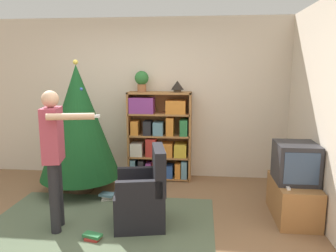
% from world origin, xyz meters
% --- Properties ---
extents(ground_plane, '(14.00, 14.00, 0.00)m').
position_xyz_m(ground_plane, '(0.00, 0.00, 0.00)').
color(ground_plane, '#846042').
extents(wall_back, '(8.00, 0.10, 2.60)m').
position_xyz_m(wall_back, '(0.00, 2.09, 1.30)').
color(wall_back, beige).
rests_on(wall_back, ground_plane).
extents(area_rug, '(2.63, 1.83, 0.01)m').
position_xyz_m(area_rug, '(-0.15, 0.12, 0.00)').
color(area_rug, '#56664C').
rests_on(area_rug, ground_plane).
extents(bookshelf, '(1.01, 0.33, 1.43)m').
position_xyz_m(bookshelf, '(0.33, 1.84, 0.69)').
color(bookshelf, '#A8703D').
rests_on(bookshelf, ground_plane).
extents(tv_stand, '(0.46, 0.85, 0.46)m').
position_xyz_m(tv_stand, '(2.13, 0.60, 0.23)').
color(tv_stand, '#996638').
rests_on(tv_stand, ground_plane).
extents(television, '(0.47, 0.50, 0.47)m').
position_xyz_m(television, '(2.13, 0.60, 0.70)').
color(television, '#28282D').
rests_on(television, tv_stand).
extents(game_remote, '(0.04, 0.12, 0.02)m').
position_xyz_m(game_remote, '(1.99, 0.34, 0.47)').
color(game_remote, white).
rests_on(game_remote, tv_stand).
extents(christmas_tree, '(1.15, 1.15, 1.92)m').
position_xyz_m(christmas_tree, '(-0.76, 1.19, 1.03)').
color(christmas_tree, '#4C3323').
rests_on(christmas_tree, ground_plane).
extents(armchair, '(0.67, 0.67, 0.92)m').
position_xyz_m(armchair, '(0.35, 0.22, 0.32)').
color(armchair, black).
rests_on(armchair, ground_plane).
extents(standing_person, '(0.69, 0.46, 1.57)m').
position_xyz_m(standing_person, '(-0.59, 0.03, 0.93)').
color(standing_person, '#232328').
rests_on(standing_person, ground_plane).
extents(potted_plant, '(0.22, 0.22, 0.33)m').
position_xyz_m(potted_plant, '(0.05, 1.86, 1.62)').
color(potted_plant, '#935B38').
rests_on(potted_plant, bookshelf).
extents(table_lamp, '(0.20, 0.20, 0.18)m').
position_xyz_m(table_lamp, '(0.61, 1.86, 1.53)').
color(table_lamp, '#473828').
rests_on(table_lamp, bookshelf).
extents(book_pile_near_tree, '(0.24, 0.20, 0.09)m').
position_xyz_m(book_pile_near_tree, '(-0.28, 0.89, 0.05)').
color(book_pile_near_tree, beige).
rests_on(book_pile_near_tree, ground_plane).
extents(book_pile_by_chair, '(0.22, 0.16, 0.06)m').
position_xyz_m(book_pile_by_chair, '(-0.13, -0.17, 0.03)').
color(book_pile_by_chair, '#B22D28').
rests_on(book_pile_by_chair, ground_plane).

